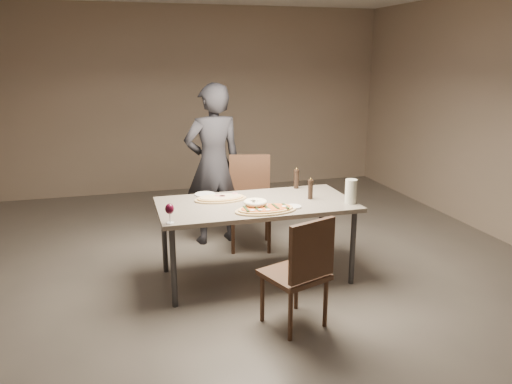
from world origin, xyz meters
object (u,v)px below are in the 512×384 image
object	(u,v)px
zucchini_pizza	(266,209)
bread_basket	(255,204)
dining_table	(256,208)
ham_pizza	(221,198)
carafe	(351,191)
chair_near	(302,268)
diner	(213,165)
chair_far	(250,196)
pepper_mill_left	(310,189)

from	to	relation	value
zucchini_pizza	bread_basket	world-z (taller)	bread_basket
dining_table	bread_basket	xyz separation A→B (m)	(-0.06, -0.18, 0.10)
zucchini_pizza	ham_pizza	world-z (taller)	zucchini_pizza
ham_pizza	carafe	distance (m)	1.21
bread_basket	chair_near	bearing A→B (deg)	-80.40
dining_table	chair_near	bearing A→B (deg)	-85.49
dining_table	chair_near	xyz separation A→B (m)	(0.08, -0.99, -0.18)
zucchini_pizza	diner	size ratio (longest dim) A/B	0.31
ham_pizza	chair_near	xyz separation A→B (m)	(0.38, -1.16, -0.26)
dining_table	carafe	distance (m)	0.88
chair_far	ham_pizza	bearing A→B (deg)	69.06
zucchini_pizza	carafe	world-z (taller)	carafe
chair_far	diner	bearing A→B (deg)	-15.35
dining_table	ham_pizza	size ratio (longest dim) A/B	3.65
dining_table	pepper_mill_left	xyz separation A→B (m)	(0.53, -0.03, 0.15)
bread_basket	carafe	size ratio (longest dim) A/B	0.94
chair_near	dining_table	bearing A→B (deg)	74.81
carafe	diner	bearing A→B (deg)	127.41
bread_basket	chair_near	world-z (taller)	chair_near
chair_far	chair_near	bearing A→B (deg)	100.12
zucchini_pizza	pepper_mill_left	world-z (taller)	pepper_mill_left
dining_table	diner	size ratio (longest dim) A/B	1.01
ham_pizza	pepper_mill_left	world-z (taller)	pepper_mill_left
pepper_mill_left	chair_far	bearing A→B (deg)	111.10
carafe	chair_far	world-z (taller)	chair_far
ham_pizza	chair_far	bearing A→B (deg)	52.97
carafe	zucchini_pizza	bearing A→B (deg)	-178.34
chair_near	chair_far	xyz separation A→B (m)	(0.10, 1.86, 0.05)
chair_near	pepper_mill_left	bearing A→B (deg)	45.33
zucchini_pizza	chair_far	world-z (taller)	chair_far
ham_pizza	carafe	xyz separation A→B (m)	(1.13, -0.43, 0.10)
pepper_mill_left	chair_near	world-z (taller)	pepper_mill_left
pepper_mill_left	ham_pizza	bearing A→B (deg)	166.63
zucchini_pizza	bread_basket	distance (m)	0.12
chair_near	chair_far	distance (m)	1.86
dining_table	diner	bearing A→B (deg)	99.86
zucchini_pizza	diner	distance (m)	1.37
ham_pizza	bread_basket	distance (m)	0.43
zucchini_pizza	carafe	bearing A→B (deg)	-12.60
bread_basket	dining_table	bearing A→B (deg)	72.43
chair_near	diner	size ratio (longest dim) A/B	0.51
pepper_mill_left	carafe	bearing A→B (deg)	-37.32
carafe	diner	distance (m)	1.67
dining_table	diner	xyz separation A→B (m)	(-0.19, 1.07, 0.20)
zucchini_pizza	chair_far	size ratio (longest dim) A/B	0.55
ham_pizza	diner	world-z (taller)	diner
ham_pizza	pepper_mill_left	xyz separation A→B (m)	(0.82, -0.20, 0.08)
carafe	chair_near	size ratio (longest dim) A/B	0.25
pepper_mill_left	bread_basket	bearing A→B (deg)	-164.87
bread_basket	carafe	bearing A→B (deg)	-4.70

